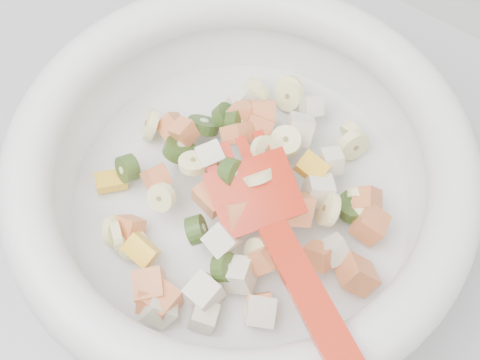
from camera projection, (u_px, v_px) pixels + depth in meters
The scene contains 1 object.
mixing_bowl at pixel (240, 176), 0.47m from camera, with size 0.40×0.36×0.13m.
Camera 1 is at (-0.06, 1.25, 1.36)m, focal length 45.00 mm.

